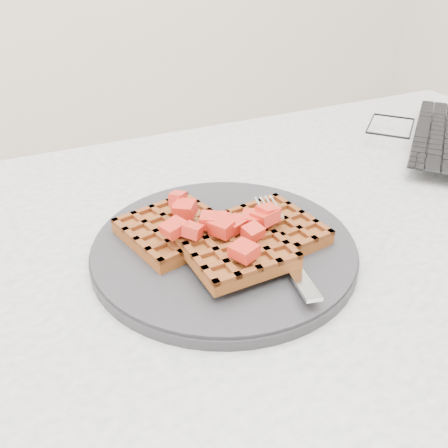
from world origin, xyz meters
name	(u,v)px	position (x,y,z in m)	size (l,w,h in m)	color
table	(276,330)	(0.00, 0.00, 0.64)	(1.20, 0.80, 0.75)	silver
plate	(224,248)	(-0.06, 0.03, 0.76)	(0.30, 0.30, 0.02)	#252528
waffles	(226,235)	(-0.06, 0.03, 0.78)	(0.22, 0.19, 0.03)	brown
strawberry_pile	(224,213)	(-0.06, 0.03, 0.80)	(0.15, 0.15, 0.02)	#A91108
fork	(281,246)	(-0.01, -0.01, 0.77)	(0.02, 0.18, 0.02)	silver
laptop	(443,125)	(0.39, 0.16, 0.79)	(0.38, 0.37, 0.21)	black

